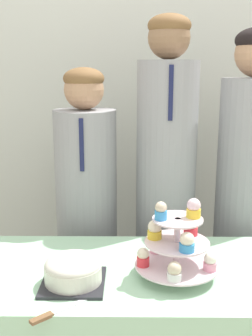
{
  "coord_description": "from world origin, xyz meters",
  "views": [
    {
      "loc": [
        -0.11,
        -1.04,
        1.43
      ],
      "look_at": [
        -0.13,
        0.31,
        1.1
      ],
      "focal_mm": 45.0,
      "sensor_mm": 36.0,
      "label": 1
    }
  ],
  "objects_px": {
    "student_1": "(165,208)",
    "cupcake_stand": "(177,244)",
    "round_cake": "(73,270)",
    "student_0": "(87,231)",
    "cake_knife": "(54,313)",
    "student_2": "(247,215)"
  },
  "relations": [
    {
      "from": "round_cake",
      "to": "student_0",
      "type": "xyz_separation_m",
      "value": [
        -0.02,
        0.61,
        -0.12
      ]
    },
    {
      "from": "student_2",
      "to": "student_0",
      "type": "bearing_deg",
      "value": -180.0
    },
    {
      "from": "round_cake",
      "to": "cake_knife",
      "type": "relative_size",
      "value": 1.11
    },
    {
      "from": "student_0",
      "to": "cupcake_stand",
      "type": "bearing_deg",
      "value": -57.34
    },
    {
      "from": "cake_knife",
      "to": "cupcake_stand",
      "type": "distance_m",
      "value": 0.45
    },
    {
      "from": "cupcake_stand",
      "to": "student_1",
      "type": "height_order",
      "value": "student_1"
    },
    {
      "from": "round_cake",
      "to": "student_1",
      "type": "bearing_deg",
      "value": 60.63
    },
    {
      "from": "cake_knife",
      "to": "student_0",
      "type": "xyz_separation_m",
      "value": [
        0.01,
        0.78,
        -0.07
      ]
    },
    {
      "from": "cake_knife",
      "to": "student_1",
      "type": "xyz_separation_m",
      "value": [
        0.38,
        0.78,
        0.04
      ]
    },
    {
      "from": "round_cake",
      "to": "student_0",
      "type": "relative_size",
      "value": 0.14
    },
    {
      "from": "round_cake",
      "to": "cupcake_stand",
      "type": "xyz_separation_m",
      "value": [
        0.34,
        0.06,
        0.07
      ]
    },
    {
      "from": "cupcake_stand",
      "to": "student_1",
      "type": "distance_m",
      "value": 0.56
    },
    {
      "from": "cake_knife",
      "to": "student_1",
      "type": "height_order",
      "value": "student_1"
    },
    {
      "from": "round_cake",
      "to": "student_1",
      "type": "height_order",
      "value": "student_1"
    },
    {
      "from": "student_1",
      "to": "cupcake_stand",
      "type": "bearing_deg",
      "value": -90.73
    },
    {
      "from": "cake_knife",
      "to": "student_0",
      "type": "bearing_deg",
      "value": 47.19
    },
    {
      "from": "round_cake",
      "to": "student_2",
      "type": "height_order",
      "value": "student_2"
    },
    {
      "from": "student_0",
      "to": "cake_knife",
      "type": "bearing_deg",
      "value": -91.07
    },
    {
      "from": "round_cake",
      "to": "student_0",
      "type": "distance_m",
      "value": 0.62
    },
    {
      "from": "student_0",
      "to": "student_2",
      "type": "relative_size",
      "value": 0.9
    },
    {
      "from": "cupcake_stand",
      "to": "student_1",
      "type": "xyz_separation_m",
      "value": [
        0.01,
        0.55,
        -0.07
      ]
    },
    {
      "from": "round_cake",
      "to": "cake_knife",
      "type": "bearing_deg",
      "value": -101.02
    }
  ]
}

